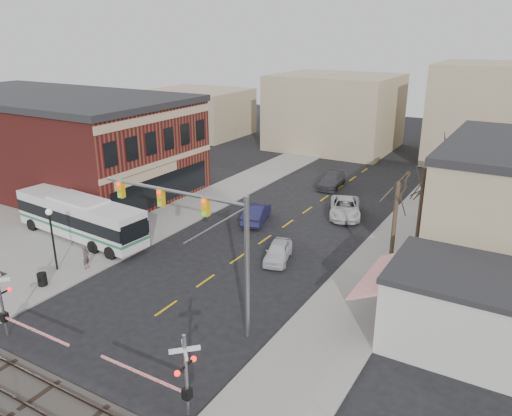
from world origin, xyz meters
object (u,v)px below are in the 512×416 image
Objects in this scene: rr_crossing_west at (7,305)px; car_d at (331,180)px; car_c at (345,208)px; rr_crossing_east at (178,373)px; traffic_signal_mast at (204,229)px; street_lamp at (51,227)px; trash_bin at (42,279)px; pedestrian_far at (95,230)px; pedestrian_near at (86,257)px; car_b at (256,213)px; transit_bus at (80,217)px; car_a at (278,251)px.

rr_crossing_west is 1.10× the size of car_d.
rr_crossing_east is at bearing -105.09° from car_c.
street_lamp is at bearing 179.97° from traffic_signal_mast.
car_d is (7.71, 29.83, 0.19)m from trash_bin.
street_lamp is at bearing -104.39° from pedestrian_far.
pedestrian_far reaches higher than pedestrian_near.
rr_crossing_east is at bearing -131.88° from pedestrian_near.
rr_crossing_west is 3.36× the size of pedestrian_near.
car_d is (-4.39, 7.58, -0.05)m from car_c.
rr_crossing_west reaches higher than car_b.
street_lamp is 29.30m from car_d.
street_lamp is at bearing -113.60° from car_d.
street_lamp is at bearing 112.42° from pedestrian_near.
rr_crossing_east reaches higher than pedestrian_far.
rr_crossing_west is at bearing -55.86° from street_lamp.
transit_bus reaches higher than car_b.
rr_crossing_east is 0.99× the size of car_c.
traffic_signal_mast is 12.86m from trash_bin.
pedestrian_near is 0.88× the size of pedestrian_far.
street_lamp reaches higher than rr_crossing_east.
street_lamp is at bearing -58.25° from transit_bus.
rr_crossing_east reaches higher than transit_bus.
car_a is 11.07m from car_c.
pedestrian_far is at bearing 161.07° from traffic_signal_mast.
transit_bus reaches higher than car_c.
pedestrian_far is at bearing 26.05° from pedestrian_near.
rr_crossing_west is 34.65m from car_d.
trash_bin is 0.18× the size of car_b.
trash_bin is 15.87m from car_a.
traffic_signal_mast is at bearing -112.06° from car_c.
rr_crossing_west reaches higher than pedestrian_far.
trash_bin is 0.51× the size of pedestrian_near.
street_lamp is at bearing 124.14° from rr_crossing_west.
car_a is 18.95m from car_d.
traffic_signal_mast reaches higher than pedestrian_near.
pedestrian_near reaches higher than car_d.
car_b is 0.95× the size of car_d.
transit_bus is 7.64× the size of pedestrian_near.
traffic_signal_mast is 12.12m from pedestrian_near.
car_c is at bearing 61.46° from trash_bin.
car_a is at bearing -115.14° from car_c.
traffic_signal_mast is at bearing 93.44° from car_b.
traffic_signal_mast is at bearing 116.05° from rr_crossing_east.
pedestrian_far is at bearing -179.00° from car_a.
rr_crossing_east is 1.39× the size of car_a.
rr_crossing_west reaches higher than car_d.
pedestrian_near is at bearing 109.96° from rr_crossing_west.
pedestrian_far is (-13.77, -4.38, 0.38)m from car_a.
rr_crossing_east is at bearing -30.71° from transit_bus.
car_c is at bearing -45.20° from pedestrian_near.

